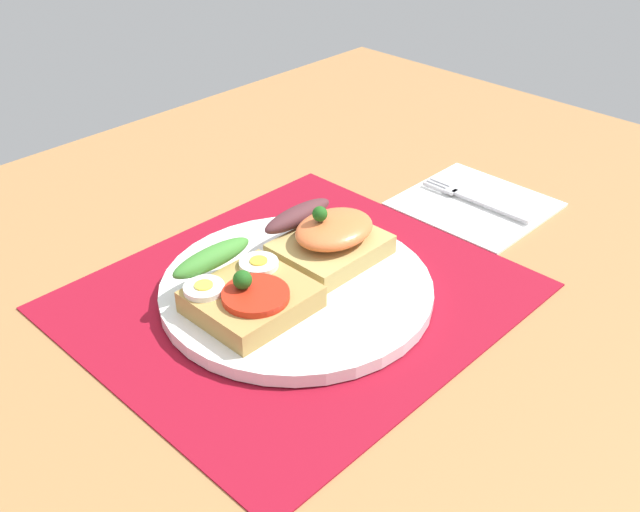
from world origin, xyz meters
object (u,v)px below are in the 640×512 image
at_px(sandwich_salmon, 328,237).
at_px(fork, 472,199).
at_px(plate, 297,289).
at_px(sandwich_egg_tomato, 243,290).
at_px(napkin, 475,203).

xyz_separation_m(sandwich_salmon, fork, (0.20, -0.03, -0.03)).
distance_m(plate, sandwich_salmon, 0.06).
bearing_deg(sandwich_egg_tomato, napkin, -5.31).
bearing_deg(sandwich_salmon, napkin, -8.82).
height_order(sandwich_egg_tomato, sandwich_salmon, sandwich_salmon).
xyz_separation_m(sandwich_egg_tomato, fork, (0.31, -0.02, -0.02)).
bearing_deg(fork, plate, 176.67).
height_order(sandwich_salmon, napkin, sandwich_salmon).
distance_m(sandwich_egg_tomato, sandwich_salmon, 0.11).
xyz_separation_m(plate, sandwich_egg_tomato, (-0.05, 0.01, 0.02)).
xyz_separation_m(plate, napkin, (0.25, -0.02, -0.01)).
bearing_deg(plate, napkin, -4.14).
height_order(plate, sandwich_salmon, sandwich_salmon).
bearing_deg(napkin, fork, 102.91).
bearing_deg(sandwich_egg_tomato, fork, -4.64).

